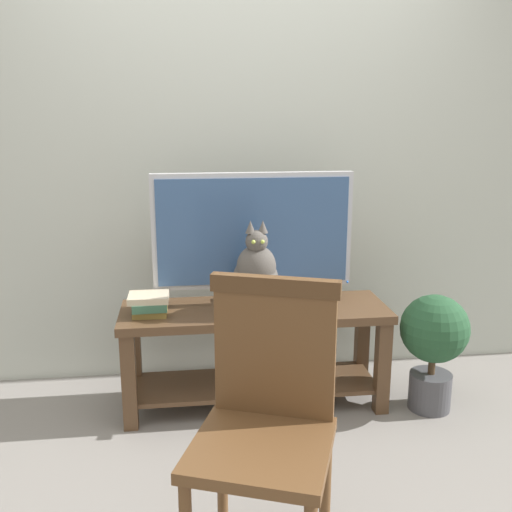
% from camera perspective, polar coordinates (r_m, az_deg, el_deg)
% --- Properties ---
extents(ground_plane, '(12.00, 12.00, 0.00)m').
position_cam_1_polar(ground_plane, '(2.80, 0.74, -19.19)').
color(ground_plane, gray).
extents(back_wall, '(7.00, 0.12, 2.80)m').
position_cam_1_polar(back_wall, '(3.39, -1.71, 11.67)').
color(back_wall, '#B7BCB2').
rests_on(back_wall, ground).
extents(tv_stand, '(1.38, 0.45, 0.54)m').
position_cam_1_polar(tv_stand, '(3.10, -0.12, -8.07)').
color(tv_stand, '#513823').
rests_on(tv_stand, ground).
extents(tv, '(1.03, 0.20, 0.69)m').
position_cam_1_polar(tv, '(3.01, -0.30, 2.05)').
color(tv, '#B7B7BC').
rests_on(tv, tv_stand).
extents(media_box, '(0.35, 0.25, 0.05)m').
position_cam_1_polar(media_box, '(2.97, -0.05, -5.01)').
color(media_box, '#BCBCC1').
rests_on(media_box, tv_stand).
extents(cat, '(0.23, 0.34, 0.43)m').
position_cam_1_polar(cat, '(2.90, 0.01, -1.70)').
color(cat, '#514C47').
rests_on(cat, media_box).
extents(wooden_chair, '(0.57, 0.57, 0.99)m').
position_cam_1_polar(wooden_chair, '(2.01, 1.10, -14.58)').
color(wooden_chair, brown).
rests_on(wooden_chair, ground).
extents(book_stack, '(0.20, 0.18, 0.11)m').
position_cam_1_polar(book_stack, '(2.96, -10.36, -4.62)').
color(book_stack, olive).
rests_on(book_stack, tv_stand).
extents(potted_plant, '(0.35, 0.35, 0.62)m').
position_cam_1_polar(potted_plant, '(3.18, 16.94, -7.90)').
color(potted_plant, '#47474C').
rests_on(potted_plant, ground).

